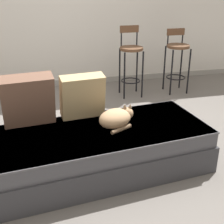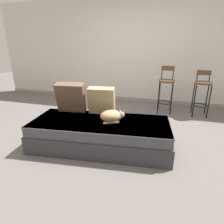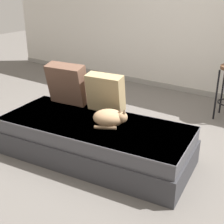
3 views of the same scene
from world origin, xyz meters
name	(u,v)px [view 2 (image 2 of 3)]	position (x,y,z in m)	size (l,w,h in m)	color
ground_plane	(109,135)	(0.00, 0.00, 0.00)	(16.00, 16.00, 0.00)	#66605B
wall_back_panel	(135,52)	(0.00, 2.25, 1.30)	(8.00, 0.10, 2.60)	silver
wall_baseboard_trim	(133,99)	(0.00, 2.20, 0.04)	(8.00, 0.02, 0.09)	gray
couch	(100,133)	(0.00, -0.40, 0.21)	(2.11, 1.09, 0.41)	#353539
throw_pillow_corner	(71,97)	(-0.59, -0.14, 0.66)	(0.49, 0.31, 0.49)	brown
throw_pillow_middle	(102,100)	(-0.09, -0.08, 0.63)	(0.44, 0.26, 0.43)	tan
cat	(112,116)	(0.17, -0.37, 0.50)	(0.39, 0.36, 0.20)	tan
bar_stool_near_window	(166,87)	(0.86, 1.49, 0.59)	(0.34, 0.34, 1.03)	black
bar_stool_by_doorway	(202,89)	(1.60, 1.49, 0.58)	(0.34, 0.34, 0.96)	black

